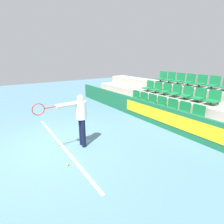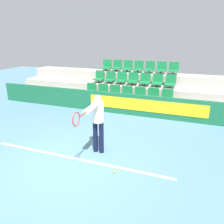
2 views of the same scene
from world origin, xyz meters
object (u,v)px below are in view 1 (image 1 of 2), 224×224
object	(u,v)px
stadium_chair_17	(189,81)
stadium_chair_19	(213,83)
stadium_chair_0	(134,97)
stadium_chair_8	(157,88)
tennis_ball	(67,164)
stadium_chair_14	(162,77)
tennis_player	(79,115)
stadium_chair_2	(150,101)
stadium_chair_9	(165,90)
stadium_chair_18	(200,82)
stadium_chair_13	(213,99)
stadium_chair_12	(199,96)
stadium_chair_7	(149,87)
stadium_chair_15	(170,78)
stadium_chair_16	(179,79)
stadium_chair_10	(175,92)
stadium_chair_1	(142,99)
stadium_chair_3	(160,104)
stadium_chair_5	(183,110)
stadium_chair_4	(171,107)
stadium_chair_11	(186,94)
stadium_chair_6	(196,114)

from	to	relation	value
stadium_chair_17	stadium_chair_19	size ratio (longest dim) A/B	1.00
stadium_chair_0	stadium_chair_8	xyz separation A→B (m)	(0.58, 1.01, 0.45)
stadium_chair_8	tennis_ball	world-z (taller)	stadium_chair_8
stadium_chair_14	tennis_player	size ratio (longest dim) A/B	0.35
stadium_chair_2	stadium_chair_9	size ratio (longest dim) A/B	1.00
stadium_chair_18	stadium_chair_19	distance (m)	0.58
stadium_chair_0	stadium_chair_13	size ratio (longest dim) A/B	1.00
stadium_chair_8	stadium_chair_0	bearing A→B (deg)	-119.87
stadium_chair_2	tennis_ball	distance (m)	5.16
stadium_chair_8	stadium_chair_12	world-z (taller)	same
stadium_chair_7	stadium_chair_14	size ratio (longest dim) A/B	1.00
stadium_chair_9	stadium_chair_15	world-z (taller)	stadium_chair_15
stadium_chair_16	stadium_chair_18	xyz separation A→B (m)	(1.16, 0.00, 0.00)
stadium_chair_2	stadium_chair_10	distance (m)	1.25
stadium_chair_1	stadium_chair_2	world-z (taller)	same
stadium_chair_0	stadium_chair_17	size ratio (longest dim) A/B	1.00
stadium_chair_1	stadium_chair_13	distance (m)	3.11
stadium_chair_3	stadium_chair_14	size ratio (longest dim) A/B	1.00
stadium_chair_0	stadium_chair_16	bearing A→B (deg)	60.13
stadium_chair_18	stadium_chair_19	size ratio (longest dim) A/B	1.00
stadium_chair_5	stadium_chair_17	distance (m)	2.50
stadium_chair_13	stadium_chair_7	bearing A→B (deg)	180.00
tennis_ball	tennis_player	bearing A→B (deg)	136.28
stadium_chair_10	stadium_chair_3	bearing A→B (deg)	-90.00
stadium_chair_0	stadium_chair_4	size ratio (longest dim) A/B	1.00
stadium_chair_15	stadium_chair_13	bearing A→B (deg)	-19.20
stadium_chair_11	tennis_player	size ratio (longest dim) A/B	0.35
stadium_chair_1	stadium_chair_6	world-z (taller)	same
stadium_chair_3	tennis_player	size ratio (longest dim) A/B	0.35
stadium_chair_7	stadium_chair_16	distance (m)	1.60
stadium_chair_4	stadium_chair_7	distance (m)	2.57
stadium_chair_1	stadium_chair_9	distance (m)	1.25
stadium_chair_10	stadium_chair_16	world-z (taller)	stadium_chair_16
stadium_chair_3	stadium_chair_10	bearing A→B (deg)	90.00
stadium_chair_4	stadium_chair_15	distance (m)	2.82
stadium_chair_15	stadium_chair_1	bearing A→B (deg)	-90.00
stadium_chair_7	stadium_chair_14	bearing A→B (deg)	90.00
stadium_chair_9	stadium_chair_11	distance (m)	1.16
stadium_chair_3	stadium_chair_17	world-z (taller)	stadium_chair_17
stadium_chair_6	stadium_chair_13	world-z (taller)	stadium_chair_13
stadium_chair_6	stadium_chair_8	world-z (taller)	stadium_chair_8
stadium_chair_2	tennis_ball	size ratio (longest dim) A/B	8.70
stadium_chair_8	stadium_chair_12	bearing A→B (deg)	0.00
stadium_chair_4	stadium_chair_16	xyz separation A→B (m)	(-1.16, 2.02, 0.89)
stadium_chair_11	stadium_chair_17	distance (m)	1.25
stadium_chair_6	stadium_chair_11	world-z (taller)	stadium_chair_11
stadium_chair_7	stadium_chair_10	world-z (taller)	same
stadium_chair_3	stadium_chair_12	distance (m)	1.60
stadium_chair_0	stadium_chair_17	bearing A→B (deg)	49.25
stadium_chair_14	stadium_chair_11	bearing A→B (deg)	-23.52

